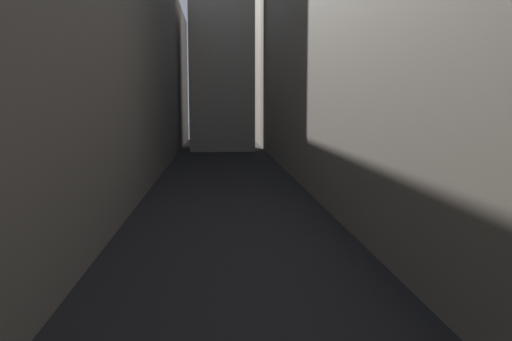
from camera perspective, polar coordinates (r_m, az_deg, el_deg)
ground_plane at (r=34.98m, az=-3.00°, el=-2.75°), size 264.00×264.00×0.00m
building_block_left at (r=38.32m, az=-21.76°, el=12.20°), size 12.89×108.00×19.42m
building_block_right at (r=39.51m, az=16.92°, el=16.33°), size 15.09×108.00×25.02m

